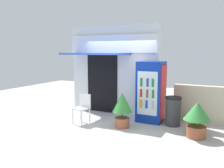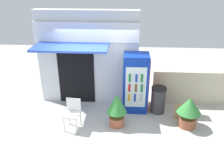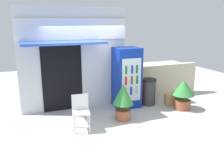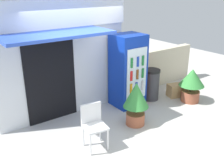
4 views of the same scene
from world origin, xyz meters
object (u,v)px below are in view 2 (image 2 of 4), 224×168
(drink_cooler, at_px, (136,83))
(potted_plant_curbside, at_px, (189,110))
(potted_plant_near_shop, at_px, (117,107))
(trash_bin, at_px, (158,100))
(cardboard_box, at_px, (182,112))
(plastic_chair, at_px, (73,111))

(drink_cooler, xyz_separation_m, potted_plant_curbside, (1.48, -0.87, -0.38))
(potted_plant_near_shop, distance_m, trash_bin, 1.51)
(cardboard_box, bearing_deg, trash_bin, 157.68)
(trash_bin, height_order, cardboard_box, trash_bin)
(plastic_chair, height_order, trash_bin, plastic_chair)
(drink_cooler, bearing_deg, plastic_chair, -147.71)
(trash_bin, bearing_deg, potted_plant_near_shop, -147.04)
(potted_plant_curbside, distance_m, cardboard_box, 0.59)
(drink_cooler, bearing_deg, potted_plant_near_shop, -119.88)
(drink_cooler, relative_size, cardboard_box, 4.34)
(drink_cooler, bearing_deg, cardboard_box, -16.16)
(potted_plant_near_shop, relative_size, potted_plant_curbside, 1.10)
(potted_plant_curbside, height_order, trash_bin, potted_plant_curbside)
(drink_cooler, distance_m, trash_bin, 0.88)
(trash_bin, bearing_deg, cardboard_box, -22.32)
(drink_cooler, height_order, trash_bin, drink_cooler)
(potted_plant_curbside, bearing_deg, drink_cooler, 149.73)
(potted_plant_near_shop, distance_m, potted_plant_curbside, 2.02)
(potted_plant_curbside, bearing_deg, plastic_chair, -175.64)
(potted_plant_near_shop, height_order, trash_bin, potted_plant_near_shop)
(plastic_chair, distance_m, trash_bin, 2.67)
(potted_plant_near_shop, relative_size, trash_bin, 1.18)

